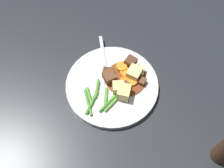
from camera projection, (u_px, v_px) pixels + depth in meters
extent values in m
plane|color=#26282D|center=(112.00, 87.00, 0.78)|extent=(3.00, 3.00, 0.00)
cylinder|color=white|center=(112.00, 85.00, 0.77)|extent=(0.26, 0.26, 0.02)
cylinder|color=brown|center=(126.00, 78.00, 0.77)|extent=(0.12, 0.12, 0.00)
cylinder|color=orange|center=(122.00, 67.00, 0.78)|extent=(0.04, 0.04, 0.01)
cylinder|color=orange|center=(125.00, 80.00, 0.76)|extent=(0.03, 0.03, 0.01)
cylinder|color=orange|center=(132.00, 81.00, 0.76)|extent=(0.04, 0.04, 0.01)
cylinder|color=orange|center=(125.00, 72.00, 0.78)|extent=(0.04, 0.04, 0.01)
cube|color=#EAD68C|center=(134.00, 68.00, 0.78)|extent=(0.03, 0.03, 0.02)
cube|color=#EAD68C|center=(134.00, 73.00, 0.76)|extent=(0.05, 0.05, 0.03)
cube|color=#E5CC7A|center=(119.00, 87.00, 0.74)|extent=(0.04, 0.04, 0.03)
cube|color=#E5CC7A|center=(124.00, 92.00, 0.73)|extent=(0.05, 0.05, 0.03)
cube|color=#EAD68C|center=(140.00, 71.00, 0.77)|extent=(0.03, 0.03, 0.02)
cube|color=#56331E|center=(131.00, 62.00, 0.78)|extent=(0.04, 0.04, 0.03)
cube|color=brown|center=(142.00, 81.00, 0.76)|extent=(0.03, 0.03, 0.02)
cube|color=#56331E|center=(125.00, 86.00, 0.75)|extent=(0.03, 0.03, 0.02)
cube|color=#4C2B19|center=(108.00, 72.00, 0.77)|extent=(0.04, 0.04, 0.02)
cube|color=brown|center=(109.00, 77.00, 0.76)|extent=(0.04, 0.04, 0.03)
cylinder|color=#4C8E33|center=(97.00, 90.00, 0.75)|extent=(0.05, 0.04, 0.01)
cylinder|color=#66AD42|center=(112.00, 103.00, 0.73)|extent=(0.06, 0.01, 0.01)
cylinder|color=#4C8E33|center=(89.00, 103.00, 0.73)|extent=(0.04, 0.07, 0.01)
cylinder|color=#599E38|center=(106.00, 96.00, 0.74)|extent=(0.04, 0.04, 0.01)
cylinder|color=#599E38|center=(89.00, 96.00, 0.74)|extent=(0.03, 0.05, 0.01)
cylinder|color=#4C8E33|center=(108.00, 103.00, 0.73)|extent=(0.07, 0.01, 0.01)
cylinder|color=#66AD42|center=(97.00, 87.00, 0.76)|extent=(0.04, 0.04, 0.01)
cylinder|color=#4C8E33|center=(92.00, 103.00, 0.73)|extent=(0.07, 0.04, 0.01)
cube|color=silver|center=(103.00, 51.00, 0.82)|extent=(0.07, 0.10, 0.00)
cube|color=silver|center=(106.00, 70.00, 0.79)|extent=(0.03, 0.03, 0.00)
cylinder|color=silver|center=(104.00, 79.00, 0.77)|extent=(0.03, 0.04, 0.00)
cylinder|color=silver|center=(106.00, 78.00, 0.77)|extent=(0.03, 0.04, 0.00)
cylinder|color=silver|center=(108.00, 78.00, 0.77)|extent=(0.03, 0.04, 0.00)
cylinder|color=silver|center=(110.00, 78.00, 0.77)|extent=(0.03, 0.04, 0.00)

